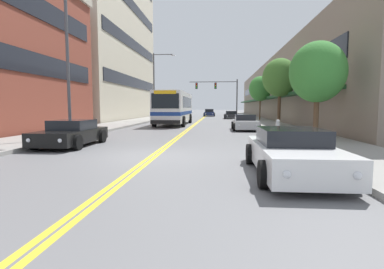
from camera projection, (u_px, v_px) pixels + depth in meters
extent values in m
plane|color=slate|center=(203.00, 118.00, 47.69)|extent=(240.00, 240.00, 0.00)
cube|color=gray|center=(158.00, 117.00, 48.31)|extent=(3.56, 106.00, 0.17)
cube|color=gray|center=(249.00, 118.00, 47.06)|extent=(3.56, 106.00, 0.17)
cube|color=yellow|center=(203.00, 118.00, 47.70)|extent=(0.14, 106.00, 0.01)
cube|color=yellow|center=(204.00, 118.00, 47.69)|extent=(0.14, 106.00, 0.01)
cube|color=black|center=(40.00, 65.00, 19.57)|extent=(0.08, 14.41, 1.40)
cube|color=black|center=(38.00, 7.00, 19.24)|extent=(0.08, 14.41, 1.40)
cube|color=beige|center=(91.00, 8.00, 41.38)|extent=(12.00, 25.23, 30.86)
cube|color=black|center=(135.00, 83.00, 41.82)|extent=(0.08, 23.22, 1.40)
cube|color=black|center=(134.00, 45.00, 41.34)|extent=(0.08, 23.22, 1.40)
cube|color=black|center=(134.00, 7.00, 40.86)|extent=(0.08, 23.22, 1.40)
cube|color=gray|center=(289.00, 91.00, 46.16)|extent=(8.00, 68.00, 8.29)
cube|color=#1E4C28|center=(259.00, 100.00, 46.67)|extent=(1.10, 61.20, 0.24)
cube|color=black|center=(263.00, 85.00, 46.42)|extent=(0.08, 61.20, 1.40)
cube|color=silver|center=(174.00, 107.00, 30.04)|extent=(2.56, 10.62, 2.85)
cube|color=navy|center=(175.00, 113.00, 30.10)|extent=(2.58, 10.64, 0.32)
cube|color=black|center=(175.00, 102.00, 30.53)|extent=(2.59, 8.29, 1.03)
cube|color=black|center=(165.00, 101.00, 24.71)|extent=(2.30, 0.04, 1.25)
cube|color=yellow|center=(165.00, 92.00, 24.63)|extent=(1.84, 0.06, 0.28)
cube|color=black|center=(165.00, 122.00, 24.85)|extent=(2.51, 0.08, 0.32)
cylinder|color=black|center=(154.00, 121.00, 26.69)|extent=(0.30, 1.00, 1.00)
cylinder|color=black|center=(183.00, 121.00, 26.47)|extent=(0.30, 1.00, 1.00)
cylinder|color=black|center=(167.00, 118.00, 33.17)|extent=(0.30, 1.00, 1.00)
cylinder|color=black|center=(190.00, 119.00, 32.95)|extent=(0.30, 1.00, 1.00)
cube|color=#BCAD89|center=(170.00, 116.00, 41.14)|extent=(1.79, 4.17, 0.71)
cube|color=black|center=(170.00, 111.00, 41.24)|extent=(1.54, 1.83, 0.53)
cylinder|color=black|center=(161.00, 118.00, 39.95)|extent=(0.22, 0.60, 0.60)
cylinder|color=black|center=(175.00, 118.00, 39.79)|extent=(0.22, 0.60, 0.60)
cylinder|color=black|center=(165.00, 117.00, 42.52)|extent=(0.22, 0.60, 0.60)
cylinder|color=black|center=(178.00, 117.00, 42.36)|extent=(0.22, 0.60, 0.60)
sphere|color=silver|center=(162.00, 116.00, 39.10)|extent=(0.16, 0.16, 0.16)
sphere|color=silver|center=(172.00, 116.00, 38.99)|extent=(0.16, 0.16, 0.16)
cube|color=red|center=(168.00, 115.00, 43.27)|extent=(0.18, 0.04, 0.10)
cube|color=red|center=(177.00, 115.00, 43.15)|extent=(0.18, 0.04, 0.10)
cube|color=black|center=(71.00, 136.00, 13.86)|extent=(1.85, 4.34, 0.58)
cube|color=black|center=(73.00, 125.00, 13.98)|extent=(1.59, 1.91, 0.44)
cylinder|color=black|center=(34.00, 142.00, 12.62)|extent=(0.22, 0.65, 0.65)
cylinder|color=black|center=(78.00, 143.00, 12.45)|extent=(0.22, 0.65, 0.65)
cylinder|color=black|center=(66.00, 136.00, 15.29)|extent=(0.22, 0.65, 0.65)
cylinder|color=black|center=(102.00, 136.00, 15.12)|extent=(0.22, 0.65, 0.65)
sphere|color=silver|center=(28.00, 140.00, 11.74)|extent=(0.16, 0.16, 0.16)
sphere|color=silver|center=(60.00, 141.00, 11.63)|extent=(0.16, 0.16, 0.16)
cube|color=red|center=(79.00, 131.00, 16.07)|extent=(0.18, 0.04, 0.10)
cube|color=red|center=(103.00, 131.00, 15.96)|extent=(0.18, 0.04, 0.10)
cube|color=white|center=(292.00, 156.00, 7.97)|extent=(1.85, 4.62, 0.64)
cube|color=black|center=(291.00, 136.00, 8.10)|extent=(1.60, 2.03, 0.41)
cylinder|color=black|center=(264.00, 174.00, 6.64)|extent=(0.22, 0.64, 0.64)
cylinder|color=black|center=(353.00, 176.00, 6.48)|extent=(0.22, 0.64, 0.64)
cylinder|color=black|center=(250.00, 154.00, 9.48)|extent=(0.22, 0.64, 0.64)
cylinder|color=black|center=(312.00, 155.00, 9.32)|extent=(0.22, 0.64, 0.64)
sphere|color=silver|center=(287.00, 174.00, 5.71)|extent=(0.16, 0.16, 0.16)
sphere|color=silver|center=(358.00, 176.00, 5.60)|extent=(0.16, 0.16, 0.16)
cube|color=red|center=(256.00, 144.00, 10.32)|extent=(0.18, 0.04, 0.10)
cube|color=red|center=(295.00, 144.00, 10.21)|extent=(0.18, 0.04, 0.10)
cube|color=#232328|center=(231.00, 116.00, 45.11)|extent=(1.87, 4.04, 0.56)
cube|color=black|center=(231.00, 112.00, 45.22)|extent=(1.60, 1.78, 0.43)
cylinder|color=black|center=(225.00, 117.00, 43.96)|extent=(0.22, 0.62, 0.62)
cylinder|color=black|center=(238.00, 117.00, 43.80)|extent=(0.22, 0.62, 0.62)
cylinder|color=black|center=(225.00, 116.00, 46.44)|extent=(0.22, 0.62, 0.62)
cylinder|color=black|center=(237.00, 116.00, 46.28)|extent=(0.22, 0.62, 0.62)
sphere|color=silver|center=(227.00, 116.00, 43.14)|extent=(0.16, 0.16, 0.16)
sphere|color=silver|center=(236.00, 116.00, 43.03)|extent=(0.16, 0.16, 0.16)
cube|color=red|center=(226.00, 115.00, 47.17)|extent=(0.18, 0.04, 0.10)
cube|color=red|center=(235.00, 115.00, 47.06)|extent=(0.18, 0.04, 0.10)
cube|color=#B7B7BC|center=(245.00, 124.00, 23.12)|extent=(1.71, 4.05, 0.60)
cube|color=black|center=(245.00, 117.00, 23.23)|extent=(1.47, 1.78, 0.44)
cylinder|color=black|center=(234.00, 127.00, 21.96)|extent=(0.22, 0.60, 0.60)
cylinder|color=black|center=(259.00, 127.00, 21.81)|extent=(0.22, 0.60, 0.60)
cylinder|color=black|center=(233.00, 125.00, 24.45)|extent=(0.22, 0.60, 0.60)
cylinder|color=black|center=(254.00, 125.00, 24.30)|extent=(0.22, 0.60, 0.60)
sphere|color=silver|center=(239.00, 125.00, 21.14)|extent=(0.16, 0.16, 0.16)
sphere|color=silver|center=(256.00, 125.00, 21.03)|extent=(0.16, 0.16, 0.16)
cube|color=red|center=(235.00, 122.00, 25.18)|extent=(0.18, 0.04, 0.10)
cube|color=red|center=(250.00, 122.00, 25.08)|extent=(0.18, 0.04, 0.10)
cube|color=#19234C|center=(209.00, 114.00, 56.50)|extent=(1.83, 4.54, 0.64)
cube|color=black|center=(209.00, 110.00, 56.62)|extent=(1.57, 2.00, 0.54)
cylinder|color=black|center=(204.00, 115.00, 55.20)|extent=(0.22, 0.63, 0.63)
cylinder|color=black|center=(214.00, 115.00, 55.04)|extent=(0.22, 0.63, 0.63)
cylinder|color=black|center=(205.00, 114.00, 57.99)|extent=(0.22, 0.63, 0.63)
cylinder|color=black|center=(214.00, 114.00, 57.83)|extent=(0.22, 0.63, 0.63)
sphere|color=silver|center=(205.00, 114.00, 54.28)|extent=(0.16, 0.16, 0.16)
sphere|color=silver|center=(213.00, 114.00, 54.17)|extent=(0.16, 0.16, 0.16)
cube|color=red|center=(206.00, 113.00, 58.81)|extent=(0.18, 0.04, 0.10)
cube|color=red|center=(213.00, 113.00, 58.70)|extent=(0.18, 0.04, 0.10)
cylinder|color=#47474C|center=(237.00, 99.00, 45.34)|extent=(0.18, 0.18, 5.91)
cylinder|color=#47474C|center=(213.00, 82.00, 45.41)|extent=(7.23, 0.11, 0.11)
cube|color=black|center=(216.00, 86.00, 45.44)|extent=(0.34, 0.26, 0.92)
sphere|color=red|center=(216.00, 84.00, 45.25)|extent=(0.18, 0.18, 0.18)
sphere|color=yellow|center=(215.00, 86.00, 45.28)|extent=(0.18, 0.18, 0.18)
sphere|color=green|center=(215.00, 88.00, 45.30)|extent=(0.18, 0.18, 0.18)
cylinder|color=black|center=(216.00, 82.00, 45.39)|extent=(0.02, 0.02, 0.14)
cube|color=black|center=(197.00, 86.00, 45.69)|extent=(0.34, 0.26, 0.92)
sphere|color=red|center=(196.00, 84.00, 45.50)|extent=(0.18, 0.18, 0.18)
sphere|color=yellow|center=(196.00, 86.00, 45.53)|extent=(0.18, 0.18, 0.18)
sphere|color=green|center=(196.00, 88.00, 45.55)|extent=(0.18, 0.18, 0.18)
cylinder|color=black|center=(197.00, 82.00, 45.64)|extent=(0.02, 0.02, 0.14)
cylinder|color=#47474C|center=(67.00, 53.00, 15.18)|extent=(0.16, 0.16, 9.09)
cylinder|color=#47474C|center=(154.00, 88.00, 35.74)|extent=(0.16, 0.16, 8.09)
cylinder|color=#47474C|center=(163.00, 54.00, 35.27)|extent=(2.33, 0.10, 0.10)
ellipsoid|color=#B2B2B7|center=(173.00, 55.00, 35.18)|extent=(0.56, 0.28, 0.20)
cylinder|color=brown|center=(316.00, 118.00, 14.82)|extent=(0.25, 0.25, 2.19)
ellipsoid|color=#387F33|center=(318.00, 72.00, 14.61)|extent=(2.70, 2.70, 2.97)
cylinder|color=brown|center=(279.00, 109.00, 25.84)|extent=(0.27, 0.27, 2.87)
ellipsoid|color=#42752D|center=(280.00, 78.00, 25.59)|extent=(2.97, 2.97, 3.26)
cylinder|color=brown|center=(260.00, 109.00, 37.40)|extent=(0.17, 0.17, 2.68)
ellipsoid|color=#387F33|center=(260.00, 89.00, 37.16)|extent=(2.80, 2.80, 3.08)
cylinder|color=#B7B7BC|center=(278.00, 128.00, 18.00)|extent=(0.28, 0.28, 0.68)
sphere|color=#B7B7BC|center=(278.00, 122.00, 17.97)|extent=(0.25, 0.25, 0.25)
cylinder|color=#B7B7BC|center=(275.00, 127.00, 18.01)|extent=(0.08, 0.13, 0.13)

